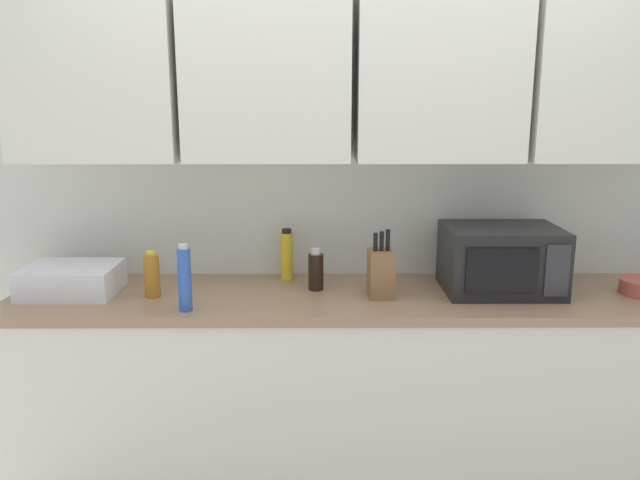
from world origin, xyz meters
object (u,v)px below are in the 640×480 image
Objects in this scene: knife_block at (381,273)px; bottle_soy_dark at (316,271)px; bottle_amber_vinegar at (152,275)px; dish_rack at (72,280)px; bottle_yellow_mustard at (287,255)px; microwave at (501,259)px; bottle_blue_cleaner at (185,279)px.

bottle_soy_dark is at bearing 158.30° from knife_block.
dish_rack is at bearing 172.16° from bottle_amber_vinegar.
bottle_soy_dark is (1.03, 0.05, 0.02)m from dish_rack.
dish_rack is 0.93m from bottle_yellow_mustard.
microwave reaches higher than bottle_amber_vinegar.
bottle_yellow_mustard reaches higher than dish_rack.
dish_rack is 1.42× the size of bottle_blue_cleaner.
bottle_soy_dark is (0.68, 0.10, -0.01)m from bottle_amber_vinegar.
dish_rack is 1.31m from knife_block.
microwave is at bearing -1.75° from bottle_soy_dark.
bottle_blue_cleaner is at bearing -167.82° from knife_block.
microwave is 2.45× the size of bottle_amber_vinegar.
microwave is 1.80× the size of bottle_blue_cleaner.
bottle_amber_vinegar is 1.08× the size of bottle_soy_dark.
dish_rack is 1.94× the size of bottle_amber_vinegar.
bottle_amber_vinegar is at bearing -155.03° from bottle_yellow_mustard.
bottle_yellow_mustard reaches higher than bottle_amber_vinegar.
microwave is 0.53m from knife_block.
bottle_yellow_mustard is at bearing 130.28° from bottle_soy_dark.
microwave is at bearing -11.04° from bottle_yellow_mustard.
knife_block reaches higher than bottle_blue_cleaner.
dish_rack is 0.36m from bottle_amber_vinegar.
microwave is 2.04× the size of bottle_yellow_mustard.
bottle_blue_cleaner is at bearing -151.58° from bottle_soy_dark.
dish_rack is at bearing -179.16° from microwave.
knife_block is at bearing -170.95° from microwave.
bottle_blue_cleaner is 1.46× the size of bottle_soy_dark.
knife_block reaches higher than dish_rack.
bottle_yellow_mustard is at bearing 12.89° from dish_rack.
bottle_soy_dark is at bearing -49.72° from bottle_yellow_mustard.
bottle_blue_cleaner is at bearing -22.98° from dish_rack.
knife_block is at bearing -33.23° from bottle_yellow_mustard.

